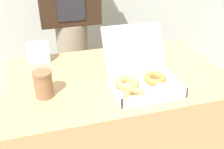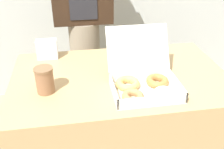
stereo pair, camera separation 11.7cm
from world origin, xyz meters
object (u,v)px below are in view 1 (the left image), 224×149
object	(u,v)px
coffee_cup	(43,84)
napkin_holder	(38,52)
person_customer	(70,17)
donut_box	(143,80)

from	to	relation	value
coffee_cup	napkin_holder	xyz separation A→B (m)	(-0.01, 0.36, -0.01)
coffee_cup	napkin_holder	world-z (taller)	coffee_cup
coffee_cup	person_customer	xyz separation A→B (m)	(0.23, 0.73, 0.06)
donut_box	napkin_holder	bearing A→B (deg)	138.02
coffee_cup	person_customer	world-z (taller)	person_customer
donut_box	person_customer	world-z (taller)	person_customer
napkin_holder	person_customer	bearing A→B (deg)	57.81
donut_box	napkin_holder	world-z (taller)	donut_box
coffee_cup	donut_box	bearing A→B (deg)	-6.76
coffee_cup	person_customer	size ratio (longest dim) A/B	0.08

